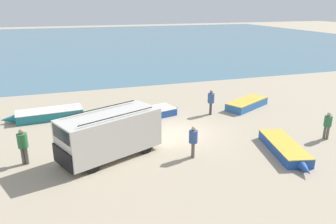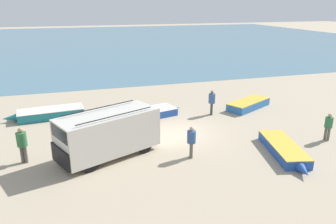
% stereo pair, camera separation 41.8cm
% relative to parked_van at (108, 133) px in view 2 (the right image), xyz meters
% --- Properties ---
extents(ground_plane, '(200.00, 200.00, 0.00)m').
position_rel_parked_van_xyz_m(ground_plane, '(4.35, 1.87, -1.25)').
color(ground_plane, tan).
extents(sea_water, '(120.00, 80.00, 0.01)m').
position_rel_parked_van_xyz_m(sea_water, '(4.35, 53.87, -1.25)').
color(sea_water, '#477084').
rests_on(sea_water, ground_plane).
extents(parked_van, '(5.50, 3.87, 2.42)m').
position_rel_parked_van_xyz_m(parked_van, '(0.00, 0.00, 0.00)').
color(parked_van, beige).
rests_on(parked_van, ground_plane).
extents(fishing_rowboat_0, '(5.26, 1.98, 0.61)m').
position_rel_parked_van_xyz_m(fishing_rowboat_0, '(-3.20, 7.08, -0.95)').
color(fishing_rowboat_0, '#1E757F').
rests_on(fishing_rowboat_0, ground_plane).
extents(fishing_rowboat_1, '(4.52, 2.99, 0.58)m').
position_rel_parked_van_xyz_m(fishing_rowboat_1, '(11.09, 5.09, -0.96)').
color(fishing_rowboat_1, '#2D66AD').
rests_on(fishing_rowboat_1, ground_plane).
extents(fishing_rowboat_2, '(3.86, 2.32, 0.52)m').
position_rel_parked_van_xyz_m(fishing_rowboat_2, '(3.81, 5.39, -1.00)').
color(fishing_rowboat_2, '#234CA3').
rests_on(fishing_rowboat_2, ground_plane).
extents(fishing_rowboat_3, '(2.19, 4.87, 0.52)m').
position_rel_parked_van_xyz_m(fishing_rowboat_3, '(8.71, -2.47, -1.00)').
color(fishing_rowboat_3, '#234CA3').
rests_on(fishing_rowboat_3, ground_plane).
extents(fisherman_0, '(0.44, 0.44, 1.67)m').
position_rel_parked_van_xyz_m(fisherman_0, '(3.96, -1.41, -0.25)').
color(fisherman_0, '#5B564C').
rests_on(fisherman_0, ground_plane).
extents(fisherman_1, '(0.48, 0.48, 1.83)m').
position_rel_parked_van_xyz_m(fisherman_1, '(-4.08, 0.46, -0.16)').
color(fisherman_1, '#5B564C').
rests_on(fisherman_1, ground_plane).
extents(fisherman_2, '(0.46, 0.46, 1.74)m').
position_rel_parked_van_xyz_m(fisherman_2, '(7.70, 4.47, -0.21)').
color(fisherman_2, '#38383D').
rests_on(fisherman_2, ground_plane).
extents(fisherman_3, '(0.42, 0.42, 1.61)m').
position_rel_parked_van_xyz_m(fisherman_3, '(12.14, -1.61, -0.29)').
color(fisherman_3, '#5B564C').
rests_on(fisherman_3, ground_plane).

